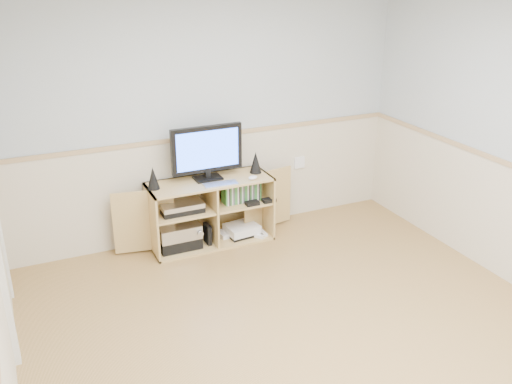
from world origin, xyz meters
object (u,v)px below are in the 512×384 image
monitor (207,151)px  keyboard (221,184)px  game_consoles (240,230)px  media_cabinet (209,209)px

monitor → keyboard: size_ratio=2.17×
keyboard → game_consoles: bearing=30.5°
media_cabinet → monitor: size_ratio=2.68×
monitor → game_consoles: size_ratio=1.52×
media_cabinet → keyboard: bearing=-73.0°
media_cabinet → monitor: bearing=-90.0°
keyboard → game_consoles: 0.65m
keyboard → game_consoles: (0.25, 0.13, -0.59)m
game_consoles → keyboard: bearing=-152.8°
media_cabinet → monitor: monitor is taller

